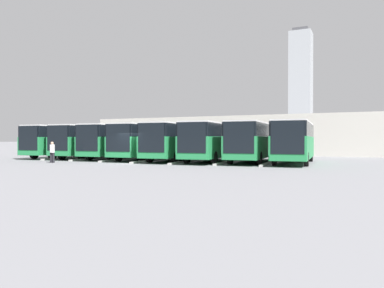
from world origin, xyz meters
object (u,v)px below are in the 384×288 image
Objects in this scene: bus_5 at (119,140)px; pedestrian at (52,151)px; bus_1 at (253,140)px; bus_3 at (177,140)px; bus_6 at (92,140)px; bus_4 at (147,140)px; bus_0 at (294,140)px; bus_7 at (65,140)px; bus_2 at (212,140)px.

bus_5 is 7.68m from pedestrian.
bus_1 reaches higher than pedestrian.
bus_3 is 6.97m from bus_5.
bus_5 and bus_6 have the same top height.
bus_1 and bus_4 have the same top height.
bus_5 is at bearing -3.71° from bus_0.
pedestrian is at bearing 35.21° from bus_3.
bus_4 is at bearing 175.52° from bus_7.
bus_7 is (6.95, 0.20, 0.00)m from bus_5.
bus_6 is at bearing 179.80° from bus_7.
bus_2 is at bearing 6.03° from bus_1.
bus_6 is (13.90, -0.58, 0.00)m from bus_2.
bus_2 and bus_5 have the same top height.
bus_6 is (10.42, -0.64, 0.00)m from bus_3.
bus_1 is at bearing 175.71° from bus_6.
bus_5 is 6.07× the size of pedestrian.
bus_3 is (3.47, 0.06, 0.00)m from bus_2.
pedestrian is (8.32, 6.92, -0.93)m from bus_3.
bus_5 is (10.42, -0.52, 0.00)m from bus_2.
bus_7 is (24.32, 0.45, 0.00)m from bus_0.
bus_7 is at bearing -2.86° from bus_5.
bus_1 is at bearing -167.27° from pedestrian.
bus_4 is 1.00× the size of bus_7.
pedestrian is (1.37, 7.49, -0.93)m from bus_5.
bus_7 is at bearing -66.39° from pedestrian.
bus_2 is (6.95, 0.76, 0.00)m from bus_0.
bus_4 is at bearing -7.19° from bus_2.
bus_6 is at bearing -4.02° from bus_0.
bus_0 is at bearing -171.37° from pedestrian.
bus_7 reaches higher than pedestrian.
bus_0 and bus_2 have the same top height.
bus_6 and bus_7 have the same top height.
bus_7 is (10.42, 0.01, 0.00)m from bus_4.
pedestrian is (11.79, 6.98, -0.93)m from bus_2.
bus_0 is 6.99m from bus_2.
bus_4 is 6.07× the size of pedestrian.
bus_6 is at bearing -6.90° from bus_2.
bus_5 is at bearing 174.46° from bus_6.
bus_2 is at bearing 174.44° from bus_7.
bus_3 is 1.00× the size of bus_5.
pedestrian is at bearing 75.11° from bus_5.
bus_2 is (3.47, 0.65, 0.00)m from bus_1.
bus_1 is at bearing -2.63° from bus_0.
bus_2 is 1.00× the size of bus_7.
bus_0 is 17.37m from bus_5.
bus_5 is at bearing -3.98° from bus_1.
bus_4 is (6.95, -0.32, 0.00)m from bus_2.
bus_5 is 6.95m from bus_7.
bus_5 is 1.00× the size of bus_6.
bus_3 is at bearing 173.92° from bus_7.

